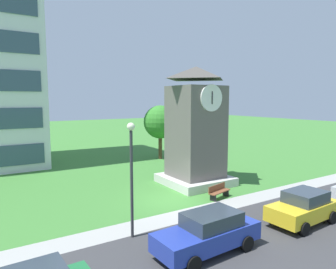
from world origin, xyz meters
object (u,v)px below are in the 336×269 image
Objects in this scene: clock_tower at (196,133)px; street_lamp at (131,166)px; parked_car_yellow at (303,207)px; tree_by_building at (160,122)px; park_bench at (219,191)px; parked_car_blue at (208,232)px.

street_lamp is (-8.05, -5.77, -0.52)m from clock_tower.
clock_tower reaches higher than parked_car_yellow.
tree_by_building is (2.79, 9.94, 0.10)m from clock_tower.
parked_car_yellow is (0.15, -9.01, -3.03)m from clock_tower.
clock_tower is at bearing 76.99° from park_bench.
parked_car_blue is at bearing -135.04° from park_bench.
park_bench is 8.06m from street_lamp.
clock_tower is 9.92m from street_lamp.
parked_car_blue is (-5.95, -8.73, -3.03)m from clock_tower.
clock_tower reaches higher than tree_by_building.
parked_car_yellow is at bearing -79.63° from park_bench.
clock_tower is at bearing -105.70° from tree_by_building.
clock_tower is 2.15× the size of parked_car_yellow.
tree_by_building is at bearing 55.39° from street_lamp.
parked_car_blue reaches higher than park_bench.
parked_car_blue is at bearing -115.08° from tree_by_building.
parked_car_blue is 6.10m from parked_car_yellow.
clock_tower is 9.51m from parked_car_yellow.
street_lamp is 1.13× the size of parked_car_blue.
street_lamp is at bearing 125.40° from parked_car_blue.
park_bench is 0.45× the size of parked_car_yellow.
clock_tower is 1.64× the size of street_lamp.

